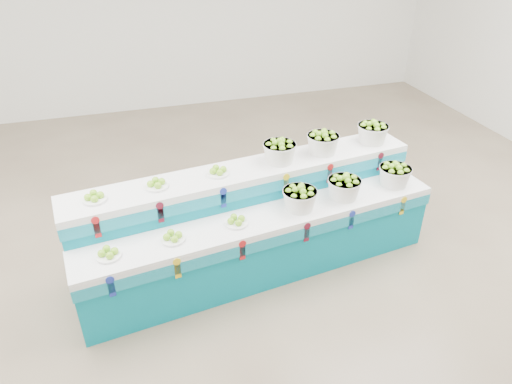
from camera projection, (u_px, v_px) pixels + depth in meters
ground at (245, 272)px, 4.89m from camera, size 10.00×10.00×0.00m
display_stand at (256, 222)px, 4.77m from camera, size 3.73×1.39×1.02m
plate_lower_left at (108, 253)px, 3.95m from camera, size 0.24×0.24×0.09m
plate_lower_mid at (173, 236)px, 4.14m from camera, size 0.24×0.24×0.09m
plate_lower_right at (236, 220)px, 4.35m from camera, size 0.24×0.24×0.09m
basket_lower_left at (300, 198)px, 4.55m from camera, size 0.38×0.38×0.24m
basket_lower_mid at (344, 187)px, 4.73m from camera, size 0.38×0.38×0.24m
basket_lower_right at (395, 174)px, 4.95m from camera, size 0.38×0.38×0.24m
plate_upper_left at (94, 196)px, 4.14m from camera, size 0.24×0.24×0.09m
plate_upper_mid at (156, 183)px, 4.34m from camera, size 0.24×0.24×0.09m
plate_upper_right at (218, 170)px, 4.55m from camera, size 0.24×0.24×0.09m
basket_upper_left at (280, 151)px, 4.74m from camera, size 0.38×0.38×0.24m
basket_upper_mid at (323, 142)px, 4.92m from camera, size 0.38×0.38×0.24m
basket_upper_right at (373, 132)px, 5.14m from camera, size 0.38×0.38×0.24m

